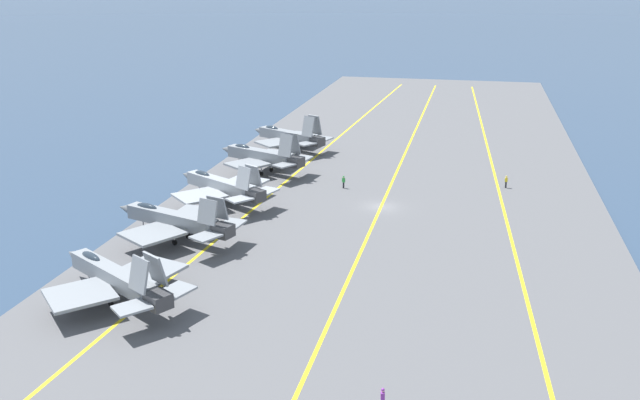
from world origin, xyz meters
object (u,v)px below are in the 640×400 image
at_px(crew_green_vest, 344,181).
at_px(parked_jet_nearest, 115,277).
at_px(parked_jet_second, 175,220).
at_px(crew_purple_vest, 383,398).
at_px(parked_jet_fourth, 262,156).
at_px(parked_jet_third, 222,186).
at_px(parked_jet_fifth, 289,136).
at_px(crew_yellow_vest, 506,181).

bearing_deg(crew_green_vest, parked_jet_nearest, 160.92).
bearing_deg(parked_jet_second, crew_purple_vest, -134.00).
height_order(parked_jet_fourth, crew_purple_vest, parked_jet_fourth).
height_order(parked_jet_second, parked_jet_third, parked_jet_third).
xyz_separation_m(parked_jet_fifth, crew_purple_vest, (-67.94, -25.34, -1.37)).
relative_size(parked_jet_nearest, crew_green_vest, 8.92).
bearing_deg(crew_yellow_vest, parked_jet_fourth, 90.61).
xyz_separation_m(crew_yellow_vest, crew_green_vest, (-5.17, 21.69, 0.02)).
bearing_deg(parked_jet_nearest, crew_green_vest, -19.08).
xyz_separation_m(parked_jet_nearest, parked_jet_second, (14.75, 1.06, 0.10)).
relative_size(parked_jet_nearest, crew_purple_vest, 8.79).
height_order(parked_jet_fourth, crew_yellow_vest, parked_jet_fourth).
bearing_deg(parked_jet_nearest, crew_purple_vest, -112.96).
bearing_deg(crew_green_vest, parked_jet_fifth, 34.26).
relative_size(parked_jet_third, crew_green_vest, 8.59).
xyz_separation_m(parked_jet_fifth, crew_green_vest, (-19.28, -13.13, -1.39)).
height_order(crew_purple_vest, crew_green_vest, crew_purple_vest).
height_order(parked_jet_fifth, crew_purple_vest, parked_jet_fifth).
relative_size(parked_jet_third, parked_jet_fifth, 1.00).
relative_size(parked_jet_second, crew_purple_vest, 9.05).
bearing_deg(parked_jet_fifth, crew_yellow_vest, -112.06).
bearing_deg(parked_jet_fifth, parked_jet_fourth, 179.95).
bearing_deg(parked_jet_second, crew_yellow_vest, -51.69).
relative_size(parked_jet_third, parked_jet_fourth, 0.99).
xyz_separation_m(parked_jet_third, crew_purple_vest, (-38.59, -25.95, -1.44)).
relative_size(parked_jet_fifth, crew_green_vest, 8.60).
height_order(parked_jet_fifth, crew_green_vest, parked_jet_fifth).
bearing_deg(parked_jet_second, crew_green_vest, -31.46).
relative_size(parked_jet_fourth, crew_green_vest, 8.63).
bearing_deg(crew_yellow_vest, crew_purple_vest, 170.00).
relative_size(parked_jet_third, crew_yellow_vest, 8.81).
bearing_deg(parked_jet_nearest, parked_jet_third, 1.29).
bearing_deg(parked_jet_fourth, parked_jet_fifth, -0.05).
height_order(parked_jet_nearest, crew_green_vest, parked_jet_nearest).
xyz_separation_m(parked_jet_third, crew_yellow_vest, (15.24, -35.44, -1.48)).
xyz_separation_m(parked_jet_second, parked_jet_fourth, (27.97, -1.04, 0.20)).
bearing_deg(crew_purple_vest, parked_jet_nearest, 67.04).
bearing_deg(parked_jet_nearest, parked_jet_fourth, 0.03).
bearing_deg(crew_green_vest, parked_jet_fourth, 69.97).
relative_size(parked_jet_fourth, crew_purple_vest, 8.51).
bearing_deg(parked_jet_fifth, parked_jet_third, 178.80).
height_order(parked_jet_third, crew_green_vest, parked_jet_third).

